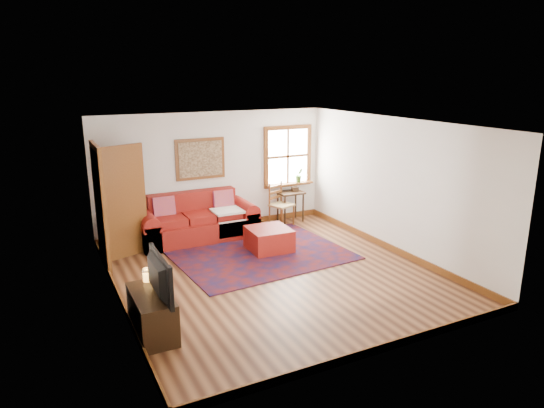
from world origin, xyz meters
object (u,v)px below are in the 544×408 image
red_leather_sofa (197,224)px  ladder_back_chair (280,203)px  side_table (291,197)px  media_cabinet (152,314)px  red_ottoman (269,239)px

red_leather_sofa → ladder_back_chair: bearing=0.3°
side_table → ladder_back_chair: size_ratio=0.71×
red_leather_sofa → side_table: (2.27, 0.21, 0.25)m
media_cabinet → ladder_back_chair: bearing=43.1°
media_cabinet → red_leather_sofa: bearing=63.0°
side_table → ladder_back_chair: bearing=-152.3°
red_leather_sofa → side_table: 2.29m
red_leather_sofa → ladder_back_chair: (1.89, 0.01, 0.21)m
red_leather_sofa → media_cabinet: red_leather_sofa is taller
media_cabinet → red_ottoman: bearing=37.5°
side_table → media_cabinet: (-3.97, -3.55, -0.28)m
ladder_back_chair → media_cabinet: size_ratio=0.95×
side_table → ladder_back_chair: ladder_back_chair is taller
red_leather_sofa → red_ottoman: red_leather_sofa is taller
ladder_back_chair → media_cabinet: (-3.59, -3.35, -0.24)m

